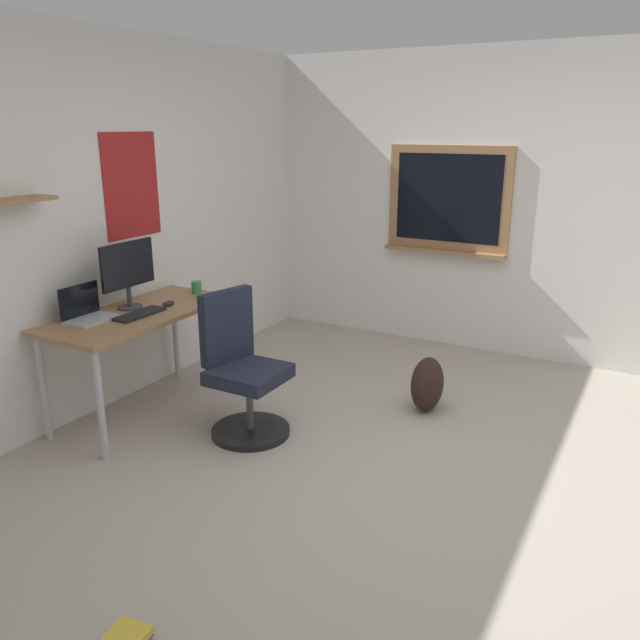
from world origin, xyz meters
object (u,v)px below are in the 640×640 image
office_chair (242,374)px  computer_mouse (169,303)px  backpack (427,384)px  keyboard (140,314)px  monitor_primary (128,270)px  coffee_mug (197,287)px  desk (139,323)px  laptop (87,312)px

office_chair → computer_mouse: (0.11, 0.70, 0.36)m
backpack → office_chair: bearing=133.8°
office_chair → computer_mouse: 0.80m
keyboard → monitor_primary: bearing=60.5°
coffee_mug → backpack: 1.85m
desk → keyboard: 0.14m
coffee_mug → desk: bearing=177.2°
office_chair → backpack: bearing=-46.2°
computer_mouse → monitor_primary: bearing=134.7°
monitor_primary → coffee_mug: 0.60m
laptop → keyboard: laptop is taller
desk → coffee_mug: (0.58, -0.03, 0.13)m
coffee_mug → laptop: bearing=168.6°
computer_mouse → backpack: (0.80, -1.65, -0.57)m
laptop → keyboard: (0.24, -0.23, -0.04)m
laptop → backpack: 2.37m
coffee_mug → office_chair: bearing=-122.5°
laptop → computer_mouse: 0.57m
monitor_primary → coffee_mug: monitor_primary is taller
desk → keyboard: size_ratio=3.67×
monitor_primary → keyboard: (-0.10, -0.18, -0.26)m
laptop → coffee_mug: size_ratio=3.37×
computer_mouse → coffee_mug: size_ratio=1.13×
office_chair → keyboard: size_ratio=2.57×
computer_mouse → backpack: computer_mouse is taller
office_chair → keyboard: bearing=103.4°
office_chair → keyboard: (-0.17, 0.70, 0.35)m
monitor_primary → keyboard: size_ratio=1.25×
office_chair → monitor_primary: 1.08m
office_chair → keyboard: office_chair is taller
office_chair → backpack: office_chair is taller
laptop → computer_mouse: laptop is taller
laptop → backpack: bearing=-55.1°
desk → backpack: desk is taller
laptop → coffee_mug: bearing=-11.4°
office_chair → keyboard: 0.80m
laptop → keyboard: 0.33m
backpack → coffee_mug: bearing=104.2°
backpack → desk: bearing=120.2°
desk → office_chair: bearing=-82.7°
office_chair → laptop: laptop is taller
laptop → computer_mouse: bearing=-23.8°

